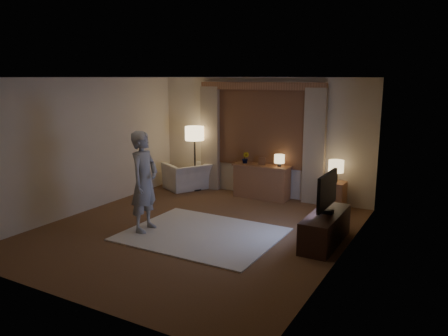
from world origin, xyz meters
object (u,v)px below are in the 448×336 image
Objects in this scene: side_table at (335,196)px; armchair at (187,176)px; tv_stand at (325,228)px; sideboard at (262,182)px; person at (144,181)px.

armchair is at bearing -178.69° from side_table.
armchair is 0.68× the size of tv_stand.
armchair is 3.50m from side_table.
armchair is at bearing -176.04° from sideboard.
sideboard reaches higher than armchair.
side_table is (1.62, -0.05, -0.07)m from sideboard.
sideboard reaches higher than side_table.
sideboard is 3.08m from person.
tv_stand is (3.88, -1.84, -0.06)m from armchair.
armchair is at bearing 13.41° from person.
side_table is 0.40× the size of tv_stand.
armchair is 1.70× the size of side_table.
sideboard is 1.26× the size of armchair.
sideboard is 0.70× the size of person.
armchair reaches higher than tv_stand.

